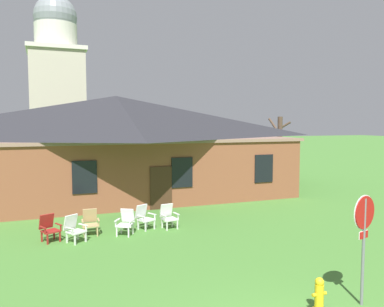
% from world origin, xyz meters
% --- Properties ---
extents(brick_building, '(19.48, 10.40, 5.80)m').
position_xyz_m(brick_building, '(0.00, 17.63, 2.95)').
color(brick_building, brown).
rests_on(brick_building, ground).
extents(dome_tower, '(5.18, 5.18, 16.82)m').
position_xyz_m(dome_tower, '(-2.72, 33.28, 7.60)').
color(dome_tower, '#BCB29E').
rests_on(dome_tower, ground).
extents(stop_sign, '(0.78, 0.24, 2.57)m').
position_xyz_m(stop_sign, '(2.76, 1.35, 1.82)').
color(stop_sign, slate).
rests_on(stop_sign, ground).
extents(lawn_chair_by_porch, '(0.80, 0.84, 0.96)m').
position_xyz_m(lawn_chair_by_porch, '(-3.93, 9.09, 0.50)').
color(lawn_chair_by_porch, maroon).
rests_on(lawn_chair_by_porch, ground).
extents(lawn_chair_near_door, '(0.85, 0.87, 0.96)m').
position_xyz_m(lawn_chair_near_door, '(-3.11, 8.68, 0.50)').
color(lawn_chair_near_door, silver).
rests_on(lawn_chair_near_door, ground).
extents(lawn_chair_left_end, '(0.66, 0.69, 0.96)m').
position_xyz_m(lawn_chair_left_end, '(-2.47, 9.42, 0.50)').
color(lawn_chair_left_end, tan).
rests_on(lawn_chair_left_end, ground).
extents(lawn_chair_middle, '(0.84, 0.87, 0.96)m').
position_xyz_m(lawn_chair_middle, '(-1.21, 8.93, 0.50)').
color(lawn_chair_middle, white).
rests_on(lawn_chair_middle, ground).
extents(lawn_chair_right_end, '(0.81, 0.85, 0.96)m').
position_xyz_m(lawn_chair_right_end, '(-0.37, 9.45, 0.50)').
color(lawn_chair_right_end, white).
rests_on(lawn_chair_right_end, ground).
extents(lawn_chair_far_side, '(0.70, 0.74, 0.96)m').
position_xyz_m(lawn_chair_far_side, '(0.56, 9.23, 0.50)').
color(lawn_chair_far_side, silver).
rests_on(lawn_chair_far_side, ground).
extents(bare_tree_beside_building, '(1.92, 1.82, 4.68)m').
position_xyz_m(bare_tree_beside_building, '(12.27, 19.06, 2.57)').
color(bare_tree_beside_building, brown).
rests_on(bare_tree_beside_building, ground).
extents(fire_hydrant, '(0.36, 0.28, 0.79)m').
position_xyz_m(fire_hydrant, '(1.61, 1.42, 0.38)').
color(fire_hydrant, gold).
rests_on(fire_hydrant, ground).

